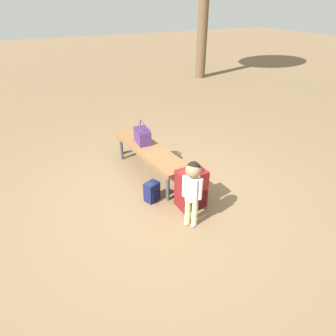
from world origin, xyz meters
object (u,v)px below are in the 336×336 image
at_px(handbag, 142,135).
at_px(backpack_small, 152,190).
at_px(park_bench, 150,152).
at_px(backpack_large, 191,186).
at_px(child_standing, 193,185).

bearing_deg(handbag, backpack_small, -15.77).
height_order(park_bench, handbag, handbag).
distance_m(park_bench, handbag, 0.29).
height_order(handbag, backpack_small, handbag).
xyz_separation_m(park_bench, backpack_small, (0.62, -0.25, -0.24)).
relative_size(handbag, backpack_large, 0.61).
xyz_separation_m(handbag, backpack_small, (0.85, -0.24, -0.42)).
bearing_deg(backpack_large, backpack_small, -129.10).
distance_m(child_standing, backpack_large, 0.46).
height_order(handbag, backpack_large, handbag).
xyz_separation_m(child_standing, backpack_large, (-0.32, 0.19, -0.27)).
relative_size(handbag, child_standing, 0.43).
distance_m(park_bench, backpack_small, 0.71).
height_order(park_bench, backpack_large, backpack_large).
bearing_deg(backpack_small, backpack_large, 50.90).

